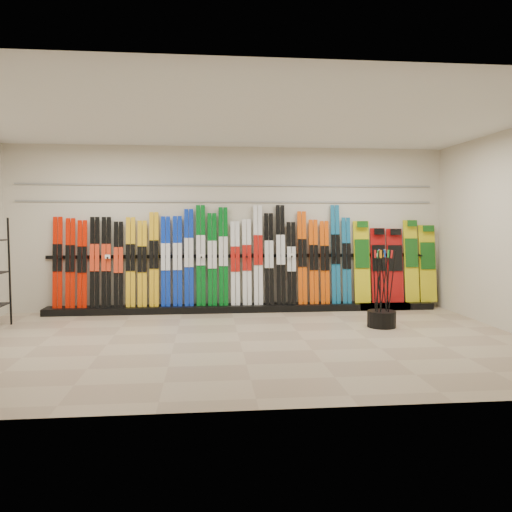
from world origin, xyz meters
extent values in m
plane|color=gray|center=(0.00, 0.00, 0.00)|extent=(8.00, 8.00, 0.00)
plane|color=beige|center=(0.00, 2.50, 1.50)|extent=(8.00, 0.00, 8.00)
plane|color=silver|center=(0.00, 0.00, 3.00)|extent=(8.00, 8.00, 0.00)
cube|color=black|center=(0.22, 2.28, 0.06)|extent=(8.00, 0.40, 0.12)
cube|color=#C51500|center=(-3.06, 2.32, 0.92)|extent=(0.17, 0.20, 1.60)
cube|color=#C51500|center=(-2.84, 2.32, 0.91)|extent=(0.17, 0.20, 1.58)
cube|color=#C51500|center=(-2.63, 2.32, 0.89)|extent=(0.17, 0.19, 1.54)
cube|color=black|center=(-2.42, 2.32, 0.92)|extent=(0.17, 0.20, 1.60)
cube|color=black|center=(-2.22, 2.32, 0.92)|extent=(0.17, 0.20, 1.60)
cube|color=black|center=(-2.01, 2.32, 0.88)|extent=(0.17, 0.19, 1.52)
cube|color=gold|center=(-1.80, 2.32, 0.92)|extent=(0.17, 0.20, 1.59)
cube|color=gold|center=(-1.59, 2.32, 0.89)|extent=(0.17, 0.19, 1.53)
cube|color=gold|center=(-1.38, 2.33, 0.96)|extent=(0.17, 0.21, 1.69)
cube|color=#0B2BAB|center=(-1.18, 2.32, 0.92)|extent=(0.17, 0.20, 1.61)
cube|color=#0B2BAB|center=(-0.97, 2.32, 0.93)|extent=(0.17, 0.20, 1.62)
cube|color=#0B2BAB|center=(-0.76, 2.33, 0.99)|extent=(0.17, 0.22, 1.74)
cube|color=#045A16|center=(-0.55, 2.33, 1.03)|extent=(0.17, 0.23, 1.82)
cube|color=#045A16|center=(-0.34, 2.33, 0.95)|extent=(0.17, 0.21, 1.67)
cube|color=#045A16|center=(-0.14, 2.33, 1.01)|extent=(0.17, 0.22, 1.78)
cube|color=silver|center=(0.07, 2.32, 0.88)|extent=(0.17, 0.19, 1.52)
cube|color=silver|center=(0.28, 2.32, 0.90)|extent=(0.17, 0.20, 1.56)
cube|color=silver|center=(0.49, 2.33, 1.03)|extent=(0.17, 0.23, 1.81)
cube|color=black|center=(0.69, 2.33, 0.95)|extent=(0.17, 0.21, 1.67)
cube|color=black|center=(0.91, 2.34, 1.03)|extent=(0.17, 0.23, 1.82)
cube|color=black|center=(1.11, 2.32, 0.87)|extent=(0.17, 0.19, 1.51)
cube|color=#D64B09|center=(1.31, 2.33, 0.97)|extent=(0.17, 0.21, 1.71)
cube|color=#D64B09|center=(1.52, 2.32, 0.89)|extent=(0.17, 0.20, 1.55)
cube|color=#D64B09|center=(1.73, 2.32, 0.88)|extent=(0.17, 0.19, 1.53)
cube|color=#135782|center=(1.94, 2.34, 1.03)|extent=(0.17, 0.23, 1.82)
cube|color=#135782|center=(2.15, 2.32, 0.91)|extent=(0.17, 0.20, 1.59)
cube|color=gold|center=(2.45, 2.36, 0.88)|extent=(0.30, 0.24, 1.53)
cube|color=#990C0C|center=(2.77, 2.35, 0.81)|extent=(0.28, 0.22, 1.39)
cube|color=#990C0C|center=(3.09, 2.35, 0.81)|extent=(0.30, 0.22, 1.38)
cube|color=gold|center=(3.41, 2.36, 0.89)|extent=(0.27, 0.24, 1.54)
cube|color=gold|center=(3.73, 2.35, 0.84)|extent=(0.32, 0.22, 1.45)
cylinder|color=black|center=(2.25, 0.72, 0.12)|extent=(0.44, 0.44, 0.25)
cylinder|color=black|center=(2.25, 0.85, 0.61)|extent=(0.14, 0.06, 1.18)
cylinder|color=black|center=(2.20, 0.66, 0.61)|extent=(0.03, 0.12, 1.18)
cylinder|color=black|center=(2.32, 0.82, 0.61)|extent=(0.13, 0.05, 1.18)
cylinder|color=black|center=(2.14, 0.60, 0.61)|extent=(0.03, 0.08, 1.18)
cylinder|color=black|center=(2.36, 0.60, 0.61)|extent=(0.10, 0.10, 1.18)
cylinder|color=black|center=(2.32, 0.83, 0.61)|extent=(0.12, 0.10, 1.18)
cylinder|color=black|center=(2.24, 0.85, 0.61)|extent=(0.11, 0.10, 1.18)
cylinder|color=black|center=(2.35, 0.73, 0.61)|extent=(0.07, 0.02, 1.18)
cylinder|color=black|center=(2.13, 0.71, 0.61)|extent=(0.07, 0.05, 1.18)
cube|color=gray|center=(0.00, 2.48, 2.00)|extent=(7.60, 0.02, 0.03)
cube|color=gray|center=(0.00, 2.48, 2.30)|extent=(7.60, 0.02, 0.03)
camera|label=1|loc=(-0.45, -6.71, 1.64)|focal=35.00mm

